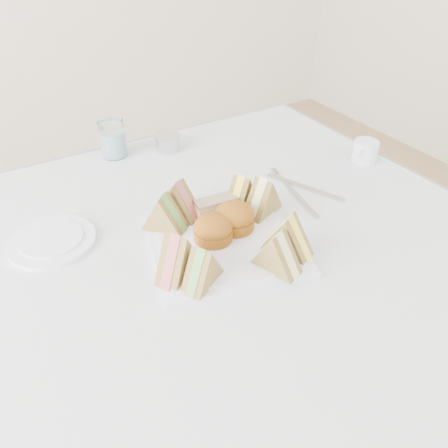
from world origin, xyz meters
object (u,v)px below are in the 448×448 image
table (235,348)px  creamer_jug (365,151)px  serving_plate (224,242)px  water_glass (113,139)px

table → creamer_jug: (0.44, 0.09, 0.40)m
serving_plate → creamer_jug: size_ratio=4.49×
serving_plate → table: bearing=40.6°
water_glass → creamer_jug: bearing=-33.9°
creamer_jug → serving_plate: bearing=175.9°
table → serving_plate: bearing=-154.7°
water_glass → creamer_jug: (0.54, -0.36, -0.02)m
serving_plate → water_glass: water_glass is taller
serving_plate → water_glass: size_ratio=2.91×
table → creamer_jug: creamer_jug is taller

